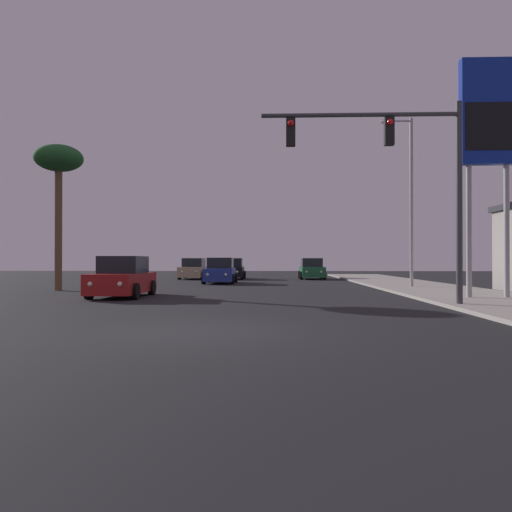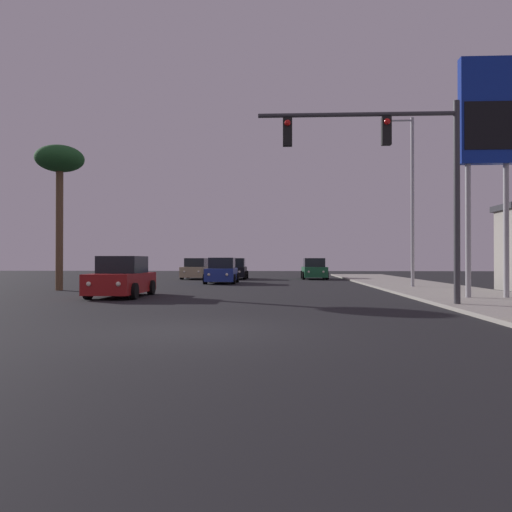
{
  "view_description": "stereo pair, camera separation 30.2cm",
  "coord_description": "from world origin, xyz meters",
  "px_view_note": "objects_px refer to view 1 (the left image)",
  "views": [
    {
      "loc": [
        1.54,
        -10.55,
        1.51
      ],
      "look_at": [
        0.67,
        14.12,
        1.72
      ],
      "focal_mm": 35.0,
      "sensor_mm": 36.0,
      "label": 1
    },
    {
      "loc": [
        1.84,
        -10.54,
        1.51
      ],
      "look_at": [
        0.67,
        14.12,
        1.72
      ],
      "focal_mm": 35.0,
      "sensor_mm": 36.0,
      "label": 2
    }
  ],
  "objects_px": {
    "car_green": "(312,270)",
    "car_blue": "(220,272)",
    "traffic_light_mast": "(403,162)",
    "street_lamp": "(409,193)",
    "car_black": "(232,270)",
    "gas_station_sign": "(487,125)",
    "car_tan": "(194,270)",
    "palm_tree_near": "(59,165)",
    "car_red": "(123,278)"
  },
  "relations": [
    {
      "from": "car_red",
      "to": "street_lamp",
      "type": "bearing_deg",
      "value": -153.59
    },
    {
      "from": "car_red",
      "to": "traffic_light_mast",
      "type": "relative_size",
      "value": 0.66
    },
    {
      "from": "car_blue",
      "to": "street_lamp",
      "type": "distance_m",
      "value": 12.92
    },
    {
      "from": "car_blue",
      "to": "street_lamp",
      "type": "relative_size",
      "value": 0.48
    },
    {
      "from": "traffic_light_mast",
      "to": "palm_tree_near",
      "type": "height_order",
      "value": "palm_tree_near"
    },
    {
      "from": "car_green",
      "to": "traffic_light_mast",
      "type": "relative_size",
      "value": 0.67
    },
    {
      "from": "street_lamp",
      "to": "car_blue",
      "type": "bearing_deg",
      "value": 151.85
    },
    {
      "from": "car_blue",
      "to": "street_lamp",
      "type": "bearing_deg",
      "value": 150.91
    },
    {
      "from": "car_green",
      "to": "street_lamp",
      "type": "bearing_deg",
      "value": 106.33
    },
    {
      "from": "car_blue",
      "to": "gas_station_sign",
      "type": "relative_size",
      "value": 0.48
    },
    {
      "from": "car_blue",
      "to": "gas_station_sign",
      "type": "bearing_deg",
      "value": 129.52
    },
    {
      "from": "traffic_light_mast",
      "to": "gas_station_sign",
      "type": "height_order",
      "value": "gas_station_sign"
    },
    {
      "from": "car_red",
      "to": "palm_tree_near",
      "type": "bearing_deg",
      "value": -42.45
    },
    {
      "from": "car_tan",
      "to": "traffic_light_mast",
      "type": "xyz_separation_m",
      "value": [
        10.63,
        -23.9,
        3.92
      ]
    },
    {
      "from": "car_tan",
      "to": "street_lamp",
      "type": "relative_size",
      "value": 0.48
    },
    {
      "from": "street_lamp",
      "to": "car_black",
      "type": "bearing_deg",
      "value": 128.37
    },
    {
      "from": "street_lamp",
      "to": "gas_station_sign",
      "type": "height_order",
      "value": "same"
    },
    {
      "from": "car_green",
      "to": "gas_station_sign",
      "type": "relative_size",
      "value": 0.48
    },
    {
      "from": "car_tan",
      "to": "palm_tree_near",
      "type": "bearing_deg",
      "value": 75.88
    },
    {
      "from": "car_blue",
      "to": "traffic_light_mast",
      "type": "xyz_separation_m",
      "value": [
        7.66,
        -16.4,
        3.92
      ]
    },
    {
      "from": "car_red",
      "to": "car_tan",
      "type": "height_order",
      "value": "same"
    },
    {
      "from": "gas_station_sign",
      "to": "palm_tree_near",
      "type": "xyz_separation_m",
      "value": [
        -18.84,
        5.5,
        -0.32
      ]
    },
    {
      "from": "car_green",
      "to": "traffic_light_mast",
      "type": "height_order",
      "value": "traffic_light_mast"
    },
    {
      "from": "car_green",
      "to": "car_blue",
      "type": "distance_m",
      "value": 10.13
    },
    {
      "from": "traffic_light_mast",
      "to": "car_green",
      "type": "bearing_deg",
      "value": 92.58
    },
    {
      "from": "car_blue",
      "to": "traffic_light_mast",
      "type": "distance_m",
      "value": 18.52
    },
    {
      "from": "car_tan",
      "to": "car_red",
      "type": "bearing_deg",
      "value": 92.06
    },
    {
      "from": "car_red",
      "to": "traffic_light_mast",
      "type": "xyz_separation_m",
      "value": [
        10.38,
        -4.12,
        3.92
      ]
    },
    {
      "from": "car_green",
      "to": "gas_station_sign",
      "type": "height_order",
      "value": "gas_station_sign"
    },
    {
      "from": "car_red",
      "to": "car_tan",
      "type": "xyz_separation_m",
      "value": [
        -0.24,
        19.77,
        0.0
      ]
    },
    {
      "from": "car_blue",
      "to": "car_red",
      "type": "relative_size",
      "value": 1.0
    },
    {
      "from": "car_red",
      "to": "car_tan",
      "type": "distance_m",
      "value": 19.78
    },
    {
      "from": "car_black",
      "to": "car_red",
      "type": "height_order",
      "value": "same"
    },
    {
      "from": "traffic_light_mast",
      "to": "street_lamp",
      "type": "xyz_separation_m",
      "value": [
        3.07,
        10.66,
        0.44
      ]
    },
    {
      "from": "car_blue",
      "to": "traffic_light_mast",
      "type": "relative_size",
      "value": 0.67
    },
    {
      "from": "car_tan",
      "to": "car_blue",
      "type": "bearing_deg",
      "value": 112.96
    },
    {
      "from": "car_blue",
      "to": "car_red",
      "type": "height_order",
      "value": "same"
    },
    {
      "from": "car_red",
      "to": "traffic_light_mast",
      "type": "height_order",
      "value": "traffic_light_mast"
    },
    {
      "from": "car_green",
      "to": "street_lamp",
      "type": "distance_m",
      "value": 14.74
    },
    {
      "from": "car_black",
      "to": "palm_tree_near",
      "type": "relative_size",
      "value": 0.59
    },
    {
      "from": "car_red",
      "to": "street_lamp",
      "type": "xyz_separation_m",
      "value": [
        13.45,
        6.54,
        4.36
      ]
    },
    {
      "from": "street_lamp",
      "to": "palm_tree_near",
      "type": "height_order",
      "value": "street_lamp"
    },
    {
      "from": "car_green",
      "to": "gas_station_sign",
      "type": "bearing_deg",
      "value": 102.37
    },
    {
      "from": "car_green",
      "to": "car_tan",
      "type": "height_order",
      "value": "same"
    },
    {
      "from": "street_lamp",
      "to": "car_tan",
      "type": "bearing_deg",
      "value": 135.98
    },
    {
      "from": "gas_station_sign",
      "to": "palm_tree_near",
      "type": "height_order",
      "value": "gas_station_sign"
    },
    {
      "from": "car_green",
      "to": "street_lamp",
      "type": "height_order",
      "value": "street_lamp"
    },
    {
      "from": "car_red",
      "to": "gas_station_sign",
      "type": "distance_m",
      "value": 15.49
    },
    {
      "from": "gas_station_sign",
      "to": "car_red",
      "type": "bearing_deg",
      "value": 174.91
    },
    {
      "from": "car_green",
      "to": "car_black",
      "type": "relative_size",
      "value": 1.0
    }
  ]
}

